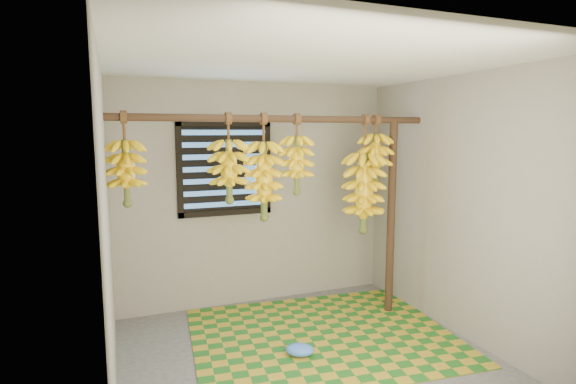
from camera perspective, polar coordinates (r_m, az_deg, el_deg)
name	(u,v)px	position (r m, az deg, el deg)	size (l,w,h in m)	color
floor	(312,364)	(3.94, 3.11, -20.96)	(3.00, 3.00, 0.01)	#4C4C4C
ceiling	(315,62)	(3.50, 3.41, 16.20)	(3.00, 3.00, 0.01)	silver
wall_back	(256,195)	(4.92, -4.05, -0.36)	(3.00, 0.01, 2.40)	gray
wall_left	(107,236)	(3.22, -22.00, -5.15)	(0.01, 3.00, 2.40)	gray
wall_right	(465,208)	(4.37, 21.53, -1.89)	(0.01, 3.00, 2.40)	gray
window	(225,169)	(4.77, -8.00, 2.96)	(1.00, 0.04, 1.00)	black
hanging_pole	(282,119)	(4.11, -0.77, 9.27)	(0.06, 0.06, 3.00)	#492E1E
support_post	(391,218)	(4.75, 12.95, -3.26)	(0.08, 0.08, 2.00)	#492E1E
woven_mat	(323,335)	(4.39, 4.41, -17.70)	(2.36, 1.89, 0.01)	#1F601C
plastic_bag	(300,350)	(4.01, 1.50, -19.41)	(0.24, 0.18, 0.10)	#3E77E8
banana_bunch_a	(126,173)	(3.86, -19.87, 2.30)	(0.30, 0.30, 0.77)	brown
banana_bunch_b	(229,171)	(3.98, -7.50, 2.66)	(0.35, 0.35, 0.79)	brown
banana_bunch_c	(264,181)	(4.08, -3.07, 1.43)	(0.32, 0.32, 0.96)	brown
banana_bunch_d	(297,165)	(4.17, 1.11, 3.50)	(0.32, 0.32, 0.74)	brown
banana_bunch_e	(364,193)	(4.53, 9.61, -0.11)	(0.40, 0.40, 1.16)	brown
banana_bunch_f	(375,158)	(4.56, 11.01, 4.29)	(0.32, 0.32, 0.66)	brown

